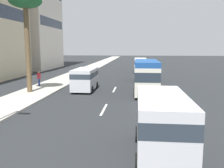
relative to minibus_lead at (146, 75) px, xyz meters
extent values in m
plane|color=#26282B|center=(11.44, 3.19, -1.72)|extent=(198.00, 198.00, 0.00)
cube|color=#B2ADA3|center=(11.44, 10.63, -1.65)|extent=(162.00, 3.79, 0.15)
cube|color=silver|center=(-6.61, 3.19, -1.72)|extent=(3.20, 0.16, 0.01)
cube|color=silver|center=(1.73, 3.19, -1.72)|extent=(3.20, 0.16, 0.01)
cube|color=silver|center=(0.00, 0.00, -0.27)|extent=(6.94, 2.13, 2.45)
cube|color=#1E4C93|center=(0.00, 0.00, 1.19)|extent=(6.94, 2.13, 0.47)
cube|color=#28333D|center=(0.00, 0.00, 0.20)|extent=(6.96, 2.13, 0.82)
cylinder|color=black|center=(2.01, 1.01, -1.30)|extent=(0.84, 0.26, 0.84)
cylinder|color=black|center=(2.01, -1.01, -1.30)|extent=(0.84, 0.26, 0.84)
cylinder|color=black|center=(-2.01, 1.01, -1.30)|extent=(0.84, 0.26, 0.84)
cylinder|color=black|center=(-2.01, -1.01, -1.30)|extent=(0.84, 0.26, 0.84)
cube|color=white|center=(19.51, 0.25, -0.37)|extent=(5.28, 2.02, 2.31)
cube|color=#2D3842|center=(19.51, 0.25, 0.14)|extent=(5.29, 2.02, 0.55)
cylinder|color=black|center=(21.10, 1.21, -1.36)|extent=(0.72, 0.24, 0.72)
cylinder|color=black|center=(21.10, -0.71, -1.36)|extent=(0.72, 0.24, 0.72)
cylinder|color=black|center=(17.93, 1.21, -1.36)|extent=(0.72, 0.24, 0.72)
cylinder|color=black|center=(17.93, -0.71, -1.36)|extent=(0.72, 0.24, 0.72)
cube|color=silver|center=(0.87, 6.12, -0.50)|extent=(4.74, 1.96, 2.04)
cube|color=#2D3842|center=(0.87, 6.12, -0.06)|extent=(4.75, 1.96, 0.49)
cylinder|color=black|center=(-0.56, 5.19, -1.36)|extent=(0.72, 0.24, 0.72)
cylinder|color=black|center=(-0.56, 7.05, -1.36)|extent=(0.72, 0.24, 0.72)
cylinder|color=black|center=(2.29, 5.19, -1.36)|extent=(0.72, 0.24, 0.72)
cylinder|color=black|center=(2.29, 7.05, -1.36)|extent=(0.72, 0.24, 0.72)
cube|color=silver|center=(-13.79, -0.10, -0.37)|extent=(4.91, 1.92, 2.31)
cube|color=#2D3842|center=(-13.79, -0.10, 0.14)|extent=(4.92, 1.93, 0.56)
cylinder|color=black|center=(-12.32, 0.81, -1.36)|extent=(0.72, 0.24, 0.72)
cylinder|color=black|center=(-12.32, -1.02, -1.36)|extent=(0.72, 0.24, 0.72)
cylinder|color=black|center=(-15.26, 0.81, -1.36)|extent=(0.72, 0.24, 0.72)
cylinder|color=black|center=(-15.26, -1.02, -1.36)|extent=(0.72, 0.24, 0.72)
cube|color=black|center=(9.17, -0.15, -0.33)|extent=(5.00, 2.09, 2.40)
cube|color=#2D3842|center=(9.17, -0.15, 0.20)|extent=(5.01, 2.09, 0.57)
cylinder|color=black|center=(10.67, 0.84, -1.36)|extent=(0.72, 0.24, 0.72)
cylinder|color=black|center=(10.67, -1.14, -1.36)|extent=(0.72, 0.24, 0.72)
cylinder|color=black|center=(7.67, 0.84, -1.36)|extent=(0.72, 0.24, 0.72)
cylinder|color=black|center=(7.67, -1.14, -1.36)|extent=(0.72, 0.24, 0.72)
cylinder|color=navy|center=(2.37, 11.66, -1.17)|extent=(0.14, 0.14, 0.80)
cylinder|color=navy|center=(2.53, 11.66, -1.17)|extent=(0.14, 0.14, 0.80)
cube|color=red|center=(2.45, 11.66, -0.46)|extent=(0.38, 0.34, 0.63)
sphere|color=tan|center=(2.45, 11.66, -0.03)|extent=(0.22, 0.22, 0.22)
cylinder|color=brown|center=(-1.25, 11.07, 2.42)|extent=(0.47, 0.47, 7.98)
ellipsoid|color=#236033|center=(-1.25, 11.07, 6.86)|extent=(2.98, 2.98, 1.34)
cube|color=#2D3847|center=(8.94, 18.11, 7.26)|extent=(11.39, 0.08, 1.78)
cube|color=#2D3847|center=(25.93, 18.11, 7.56)|extent=(12.80, 0.08, 1.72)
camera|label=1|loc=(-23.26, 0.93, 2.64)|focal=38.97mm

